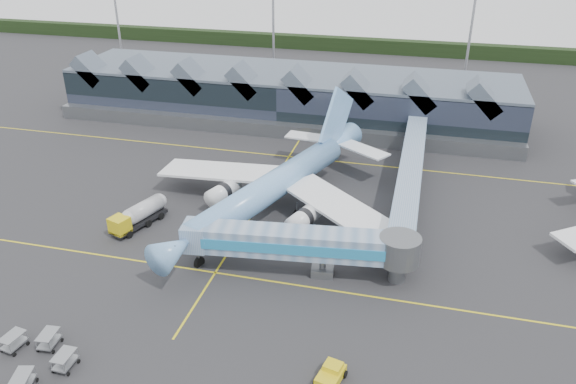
% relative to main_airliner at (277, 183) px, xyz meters
% --- Properties ---
extents(ground, '(260.00, 260.00, 0.00)m').
position_rel_main_airliner_xyz_m(ground, '(-3.15, -8.81, -4.30)').
color(ground, '#2D2C2F').
rests_on(ground, ground).
extents(taxi_stripes, '(120.00, 60.00, 0.01)m').
position_rel_main_airliner_xyz_m(taxi_stripes, '(-3.15, 1.19, -4.30)').
color(taxi_stripes, yellow).
rests_on(taxi_stripes, ground).
extents(tree_line_far, '(260.00, 4.00, 4.00)m').
position_rel_main_airliner_xyz_m(tree_line_far, '(-3.15, 101.19, -2.30)').
color(tree_line_far, black).
rests_on(tree_line_far, ground).
extents(terminal, '(90.00, 22.25, 12.52)m').
position_rel_main_airliner_xyz_m(terminal, '(-8.22, 38.54, 0.58)').
color(terminal, black).
rests_on(terminal, ground).
extents(light_masts, '(132.40, 42.56, 22.45)m').
position_rel_main_airliner_xyz_m(light_masts, '(17.85, 53.99, 8.19)').
color(light_masts, '#9899A0').
rests_on(light_masts, ground).
extents(main_airliner, '(37.54, 44.17, 14.64)m').
position_rel_main_airliner_xyz_m(main_airliner, '(0.00, 0.00, 0.00)').
color(main_airliner, '#68A3D4').
rests_on(main_airliner, ground).
extents(jet_bridge, '(27.78, 7.19, 5.96)m').
position_rel_main_airliner_xyz_m(jet_bridge, '(8.12, -14.13, -0.26)').
color(jet_bridge, '#6685AA').
rests_on(jet_bridge, ground).
extents(fuel_truck, '(4.99, 9.41, 3.17)m').
position_rel_main_airliner_xyz_m(fuel_truck, '(-17.09, -8.71, -2.52)').
color(fuel_truck, black).
rests_on(fuel_truck, ground).
extents(pushback_tug, '(2.90, 3.91, 1.60)m').
position_rel_main_airliner_xyz_m(pushback_tug, '(13.34, -30.27, -3.58)').
color(pushback_tug, gold).
rests_on(pushback_tug, ground).
extents(baggage_carts, '(8.23, 7.95, 1.65)m').
position_rel_main_airliner_xyz_m(baggage_carts, '(-14.26, -34.88, -3.37)').
color(baggage_carts, gray).
rests_on(baggage_carts, ground).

